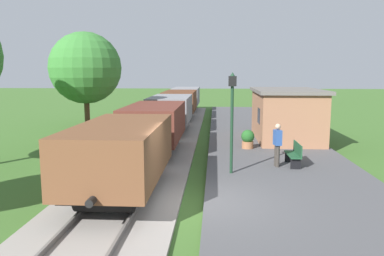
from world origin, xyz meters
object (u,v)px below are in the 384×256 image
object	(u,v)px
tree_field_left	(85,65)
bench_near_hut	(294,154)
person_waiting	(277,143)
station_hut	(286,114)
tree_trackside_far	(85,68)
freight_train	(171,111)
potted_planter	(248,139)
lamp_post_near	(232,104)

from	to	relation	value
tree_field_left	bench_near_hut	bearing A→B (deg)	-44.45
bench_near_hut	person_waiting	bearing A→B (deg)	-163.58
station_hut	bench_near_hut	distance (m)	6.16
tree_trackside_far	tree_field_left	size ratio (longest dim) A/B	0.92
person_waiting	tree_trackside_far	distance (m)	11.01
station_hut	tree_trackside_far	bearing A→B (deg)	-173.72
person_waiting	tree_field_left	size ratio (longest dim) A/B	0.26
freight_train	tree_trackside_far	xyz separation A→B (m)	(-3.96, -4.66, 2.75)
potted_planter	bench_near_hut	bearing A→B (deg)	-64.83
freight_train	station_hut	bearing A→B (deg)	-27.07
freight_train	potted_planter	xyz separation A→B (m)	(4.50, -6.17, -0.67)
potted_planter	tree_field_left	bearing A→B (deg)	140.73
bench_near_hut	person_waiting	distance (m)	0.88
bench_near_hut	potted_planter	world-z (taller)	potted_planter
potted_planter	tree_field_left	distance (m)	14.77
tree_field_left	freight_train	bearing A→B (deg)	-23.69
tree_field_left	tree_trackside_far	bearing A→B (deg)	-70.95
potted_planter	tree_field_left	xyz separation A→B (m)	(-11.06, 9.04, 3.73)
freight_train	person_waiting	size ratio (longest dim) A/B	19.06
freight_train	bench_near_hut	xyz separation A→B (m)	(6.08, -9.52, -0.68)
lamp_post_near	tree_field_left	world-z (taller)	tree_field_left
lamp_post_near	tree_field_left	xyz separation A→B (m)	(-10.07, 13.71, 1.65)
station_hut	person_waiting	size ratio (longest dim) A/B	3.39
station_hut	lamp_post_near	size ratio (longest dim) A/B	1.57
freight_train	tree_field_left	world-z (taller)	tree_field_left
station_hut	lamp_post_near	distance (m)	8.14
station_hut	tree_trackside_far	distance (m)	11.11
freight_train	tree_trackside_far	world-z (taller)	tree_trackside_far
station_hut	person_waiting	bearing A→B (deg)	-103.03
freight_train	station_hut	size ratio (longest dim) A/B	5.62
potted_planter	station_hut	bearing A→B (deg)	49.52
bench_near_hut	tree_trackside_far	size ratio (longest dim) A/B	0.25
person_waiting	tree_trackside_far	size ratio (longest dim) A/B	0.28
freight_train	person_waiting	xyz separation A→B (m)	(5.35, -9.73, -0.21)
tree_field_left	lamp_post_near	bearing A→B (deg)	-53.70
bench_near_hut	tree_trackside_far	bearing A→B (deg)	154.16
tree_trackside_far	tree_field_left	xyz separation A→B (m)	(-2.60, 7.54, 0.31)
station_hut	tree_trackside_far	world-z (taller)	tree_trackside_far
lamp_post_near	tree_trackside_far	world-z (taller)	tree_trackside_far
bench_near_hut	person_waiting	xyz separation A→B (m)	(-0.72, -0.21, 0.46)
bench_near_hut	tree_field_left	xyz separation A→B (m)	(-12.64, 12.39, 3.73)
freight_train	lamp_post_near	xyz separation A→B (m)	(3.51, -10.83, 1.41)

